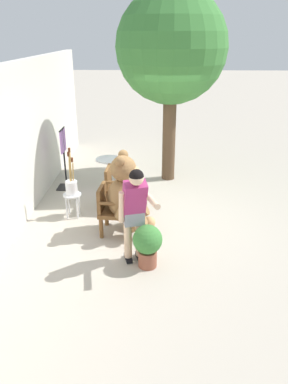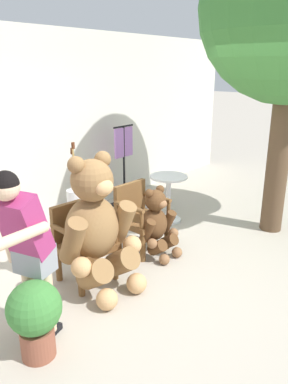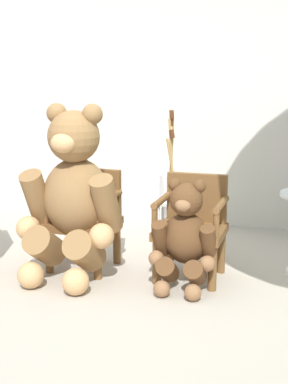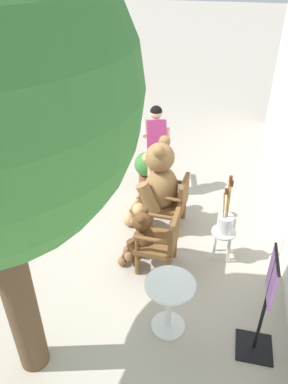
{
  "view_description": "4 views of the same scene",
  "coord_description": "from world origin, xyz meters",
  "views": [
    {
      "loc": [
        -6.28,
        -0.06,
        3.26
      ],
      "look_at": [
        -0.04,
        0.12,
        0.58
      ],
      "focal_mm": 35.0,
      "sensor_mm": 36.0,
      "label": 1
    },
    {
      "loc": [
        -2.85,
        -2.26,
        2.27
      ],
      "look_at": [
        0.35,
        0.48,
        0.85
      ],
      "focal_mm": 35.0,
      "sensor_mm": 36.0,
      "label": 2
    },
    {
      "loc": [
        1.24,
        -3.62,
        1.67
      ],
      "look_at": [
        0.13,
        0.43,
        0.76
      ],
      "focal_mm": 50.0,
      "sensor_mm": 36.0,
      "label": 3
    },
    {
      "loc": [
        4.26,
        1.28,
        3.75
      ],
      "look_at": [
        -0.25,
        0.27,
        0.71
      ],
      "focal_mm": 35.0,
      "sensor_mm": 36.0,
      "label": 4
    }
  ],
  "objects": [
    {
      "name": "white_stool",
      "position": [
        0.11,
        1.48,
        0.36
      ],
      "size": [
        0.34,
        0.34,
        0.46
      ],
      "color": "silver",
      "rests_on": "ground"
    },
    {
      "name": "brush_bucket",
      "position": [
        0.11,
        1.48,
        0.63
      ],
      "size": [
        0.22,
        0.22,
        0.9
      ],
      "color": "white",
      "rests_on": "white_stool"
    },
    {
      "name": "ground_plane",
      "position": [
        0.0,
        0.0,
        0.0
      ],
      "size": [
        60.0,
        60.0,
        0.0
      ],
      "primitive_type": "plane",
      "color": "#B2A899"
    },
    {
      "name": "wooden_chair_right",
      "position": [
        0.48,
        0.67,
        0.46
      ],
      "size": [
        0.58,
        0.54,
        0.86
      ],
      "color": "brown",
      "rests_on": "ground"
    },
    {
      "name": "teddy_bear_large",
      "position": [
        -0.48,
        0.41,
        0.71
      ],
      "size": [
        0.88,
        0.85,
        1.46
      ],
      "color": "olive",
      "rests_on": "ground"
    },
    {
      "name": "wooden_chair_left",
      "position": [
        -0.47,
        0.67,
        0.46
      ],
      "size": [
        0.6,
        0.56,
        0.86
      ],
      "color": "brown",
      "rests_on": "ground"
    },
    {
      "name": "teddy_bear_small",
      "position": [
        0.48,
        0.38,
        0.44
      ],
      "size": [
        0.53,
        0.51,
        0.89
      ],
      "color": "brown",
      "rests_on": "ground"
    },
    {
      "name": "back_wall",
      "position": [
        0.0,
        2.4,
        1.4
      ],
      "size": [
        10.0,
        0.16,
        2.8
      ],
      "primitive_type": "cube",
      "color": "silver",
      "rests_on": "ground"
    }
  ]
}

